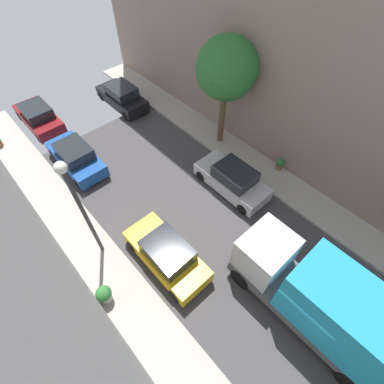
# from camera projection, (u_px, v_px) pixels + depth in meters

# --- Properties ---
(ground) EXTENTS (32.00, 32.00, 0.00)m
(ground) POSITION_uv_depth(u_px,v_px,m) (299.00, 309.00, 11.81)
(ground) COLOR #423F42
(sidewalk_right) EXTENTS (2.00, 44.00, 0.15)m
(sidewalk_right) POSITION_uv_depth(u_px,v_px,m) (360.00, 237.00, 13.87)
(sidewalk_right) COLOR #A8A399
(sidewalk_right) RESTS_ON ground
(parked_car_left_1) EXTENTS (1.78, 4.20, 1.57)m
(parked_car_left_1) POSITION_uv_depth(u_px,v_px,m) (167.00, 255.00, 12.58)
(parked_car_left_1) COLOR gold
(parked_car_left_1) RESTS_ON ground
(parked_car_left_2) EXTENTS (1.78, 4.20, 1.57)m
(parked_car_left_2) POSITION_uv_depth(u_px,v_px,m) (76.00, 157.00, 16.44)
(parked_car_left_2) COLOR #194799
(parked_car_left_2) RESTS_ON ground
(parked_car_left_3) EXTENTS (1.78, 4.20, 1.57)m
(parked_car_left_3) POSITION_uv_depth(u_px,v_px,m) (39.00, 117.00, 18.81)
(parked_car_left_3) COLOR maroon
(parked_car_left_3) RESTS_ON ground
(parked_car_right_2) EXTENTS (1.78, 4.20, 1.57)m
(parked_car_right_2) POSITION_uv_depth(u_px,v_px,m) (232.00, 180.00, 15.35)
(parked_car_right_2) COLOR silver
(parked_car_right_2) RESTS_ON ground
(parked_car_right_3) EXTENTS (1.78, 4.20, 1.57)m
(parked_car_right_3) POSITION_uv_depth(u_px,v_px,m) (122.00, 97.00, 20.29)
(parked_car_right_3) COLOR black
(parked_car_right_3) RESTS_ON ground
(delivery_truck) EXTENTS (2.26, 6.60, 3.38)m
(delivery_truck) POSITION_uv_depth(u_px,v_px,m) (322.00, 301.00, 10.26)
(delivery_truck) COLOR #4C4C51
(delivery_truck) RESTS_ON ground
(street_tree_1) EXTENTS (3.25, 3.25, 6.35)m
(street_tree_1) POSITION_uv_depth(u_px,v_px,m) (227.00, 69.00, 14.60)
(street_tree_1) COLOR brown
(street_tree_1) RESTS_ON sidewalk_right
(potted_plant_0) EXTENTS (0.46, 0.46, 0.73)m
(potted_plant_0) POSITION_uv_depth(u_px,v_px,m) (280.00, 164.00, 16.33)
(potted_plant_0) COLOR brown
(potted_plant_0) RESTS_ON sidewalk_right
(potted_plant_2) EXTENTS (0.64, 0.64, 0.94)m
(potted_plant_2) POSITION_uv_depth(u_px,v_px,m) (104.00, 294.00, 11.53)
(potted_plant_2) COLOR #B2A899
(potted_plant_2) RESTS_ON sidewalk_left
(lamp_post) EXTENTS (0.44, 0.44, 5.71)m
(lamp_post) POSITION_uv_depth(u_px,v_px,m) (78.00, 201.00, 10.47)
(lamp_post) COLOR #333338
(lamp_post) RESTS_ON sidewalk_left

